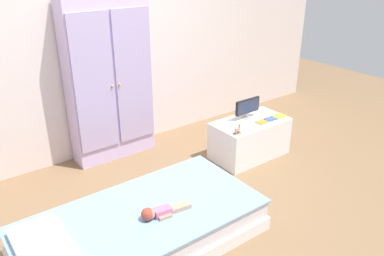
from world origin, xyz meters
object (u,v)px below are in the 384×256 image
bed (142,229)px  doll (157,212)px  book_yellow (279,116)px  rocking_horse_toy (238,129)px  book_blue (270,119)px  tv_monitor (248,107)px  tv_stand (250,138)px  wardrobe (109,81)px  book_orange (262,122)px

bed → doll: 0.22m
bed → book_yellow: (1.96, 0.44, 0.28)m
doll → rocking_horse_toy: size_ratio=3.63×
rocking_horse_toy → book_blue: (0.51, 0.05, -0.04)m
tv_monitor → rocking_horse_toy: size_ratio=2.98×
book_blue → tv_stand: bearing=151.4°
wardrobe → tv_stand: wardrobe is taller
bed → rocking_horse_toy: 1.41m
doll → rocking_horse_toy: 1.34m
wardrobe → book_yellow: size_ratio=11.95×
tv_stand → book_blue: size_ratio=6.49×
wardrobe → tv_monitor: size_ratio=5.18×
tv_monitor → book_yellow: 0.37m
rocking_horse_toy → book_blue: 0.52m
tv_stand → rocking_horse_toy: bearing=-155.0°
book_blue → rocking_horse_toy: bearing=-174.3°
bed → doll: bearing=-52.3°
tv_monitor → rocking_horse_toy: (-0.34, -0.23, -0.08)m
rocking_horse_toy → book_yellow: bearing=4.5°
tv_stand → book_orange: 0.24m
doll → book_blue: bearing=17.0°
tv_stand → book_blue: bearing=-28.6°
bed → wardrobe: bearing=71.4°
book_orange → book_yellow: book_yellow is taller
tv_stand → book_yellow: bearing=-17.4°
tv_stand → book_yellow: size_ratio=5.83×
tv_stand → book_blue: (0.19, -0.10, 0.21)m
tv_monitor → book_orange: (0.04, -0.18, -0.12)m
wardrobe → book_yellow: 1.83m
bed → tv_monitor: (1.66, 0.62, 0.40)m
wardrobe → book_orange: wardrobe is taller
bed → tv_monitor: tv_monitor is taller
tv_stand → book_blue: book_blue is taller
tv_stand → tv_monitor: 0.34m
doll → book_yellow: size_ratio=2.81×
doll → tv_stand: (1.56, 0.64, -0.11)m
doll → book_yellow: 1.96m
tv_stand → tv_monitor: bearing=77.2°
wardrobe → doll: bearing=-104.9°
tv_stand → book_yellow: book_yellow is taller
bed → book_orange: size_ratio=15.98×
rocking_horse_toy → tv_stand: bearing=25.0°
book_yellow → tv_monitor: bearing=149.8°
tv_monitor → book_orange: tv_monitor is taller
bed → book_blue: size_ratio=14.44×
bed → book_yellow: 2.03m
tv_monitor → book_yellow: size_ratio=2.31×
wardrobe → book_orange: bearing=-39.7°
wardrobe → book_orange: (1.21, -1.01, -0.42)m
tv_stand → tv_monitor: (0.02, 0.08, 0.33)m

